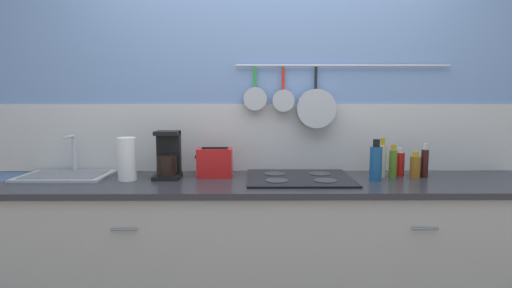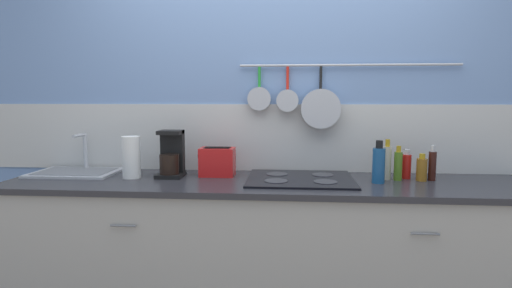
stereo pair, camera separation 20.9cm
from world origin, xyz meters
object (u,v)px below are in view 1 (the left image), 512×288
coffee_maker (168,159)px  bottle_dish_soap (415,166)px  paper_towel_roll (127,159)px  bottle_sesame_oil (393,163)px  bottle_vinegar (425,162)px  bottle_cooking_wine (376,163)px  bottle_olive_oil (382,160)px  toaster (215,162)px  bottle_hot_sauce (400,163)px

coffee_maker → bottle_dish_soap: (1.52, -0.01, -0.05)m
paper_towel_roll → bottle_sesame_oil: bearing=2.1°
paper_towel_roll → bottle_vinegar: size_ratio=1.22×
bottle_dish_soap → bottle_vinegar: (0.07, 0.02, 0.02)m
bottle_cooking_wine → bottle_dish_soap: bearing=18.2°
paper_towel_roll → bottle_dish_soap: bearing=1.9°
coffee_maker → bottle_vinegar: bearing=0.3°
bottle_sesame_oil → bottle_dish_soap: size_ratio=1.28×
paper_towel_roll → bottle_cooking_wine: paper_towel_roll is taller
bottle_olive_oil → coffee_maker: bearing=-179.3°
toaster → bottle_vinegar: bottle_vinegar is taller
bottle_cooking_wine → bottle_vinegar: (0.33, 0.10, -0.02)m
bottle_sesame_oil → bottle_vinegar: size_ratio=0.98×
paper_towel_roll → bottle_dish_soap: size_ratio=1.59×
bottle_dish_soap → coffee_maker: bearing=179.7°
bottle_hot_sauce → bottle_dish_soap: bearing=-41.9°
bottle_cooking_wine → bottle_olive_oil: size_ratio=1.02×
bottle_sesame_oil → bottle_hot_sauce: bearing=43.5°
bottle_olive_oil → bottle_hot_sauce: (0.13, 0.04, -0.03)m
toaster → bottle_dish_soap: (1.23, -0.05, -0.02)m
bottle_sesame_oil → bottle_olive_oil: bearing=161.2°
bottle_vinegar → bottle_olive_oil: bearing=178.6°
toaster → bottle_vinegar: (1.30, -0.04, 0.00)m
bottle_dish_soap → bottle_vinegar: 0.07m
bottle_cooking_wine → bottle_sesame_oil: 0.16m
bottle_hot_sauce → bottle_olive_oil: bearing=-161.8°
coffee_maker → bottle_olive_oil: (1.32, 0.02, -0.01)m
bottle_cooking_wine → bottle_sesame_oil: (0.13, 0.09, -0.02)m
bottle_sesame_oil → bottle_cooking_wine: bearing=-145.6°
bottle_hot_sauce → toaster: bearing=-179.5°
coffee_maker → bottle_sesame_oil: size_ratio=1.40×
bottle_sesame_oil → bottle_hot_sauce: bottle_sesame_oil is taller
bottle_olive_oil → bottle_dish_soap: size_ratio=1.51×
bottle_cooking_wine → bottle_hot_sauce: size_ratio=1.38×
paper_towel_roll → coffee_maker: (0.23, 0.06, -0.01)m
toaster → bottle_hot_sauce: bearing=0.5°
toaster → bottle_dish_soap: toaster is taller
bottle_cooking_wine → bottle_olive_oil: 0.13m
toaster → bottle_hot_sauce: toaster is taller
toaster → bottle_sesame_oil: bottle_sesame_oil is taller
toaster → bottle_sesame_oil: size_ratio=1.12×
bottle_cooking_wine → bottle_hot_sauce: bottle_cooking_wine is taller
bottle_olive_oil → bottle_sesame_oil: bottle_olive_oil is taller
bottle_dish_soap → bottle_cooking_wine: bearing=-161.8°
paper_towel_roll → bottle_dish_soap: 1.75m
paper_towel_roll → bottle_cooking_wine: (1.48, -0.03, -0.02)m
toaster → bottle_vinegar: 1.30m
paper_towel_roll → bottle_olive_oil: paper_towel_roll is taller
paper_towel_roll → bottle_olive_oil: 1.55m
bottle_cooking_wine → coffee_maker: bearing=175.6°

